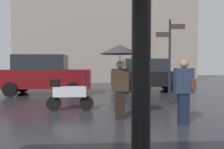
{
  "coord_description": "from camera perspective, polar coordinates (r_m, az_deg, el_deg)",
  "views": [
    {
      "loc": [
        -0.56,
        -2.04,
        1.45
      ],
      "look_at": [
        -0.15,
        5.52,
        1.14
      ],
      "focal_mm": 36.0,
      "sensor_mm": 36.0,
      "label": 1
    }
  ],
  "objects": [
    {
      "name": "building_block",
      "position": [
        20.45,
        -1.52,
        18.48
      ],
      "size": [
        15.27,
        2.46,
        14.26
      ],
      "primitive_type": "cube",
      "color": "gray",
      "rests_on": "ground"
    },
    {
      "name": "parked_scooter",
      "position": [
        7.31,
        -10.97,
        -4.68
      ],
      "size": [
        1.5,
        0.32,
        1.23
      ],
      "rotation": [
        0.0,
        0.0,
        0.07
      ],
      "color": "black",
      "rests_on": "ground"
    },
    {
      "name": "pedestrian_with_bag",
      "position": [
        5.79,
        17.9,
        -3.18
      ],
      "size": [
        0.49,
        0.24,
        1.59
      ],
      "rotation": [
        0.0,
        0.0,
        4.14
      ],
      "color": "black",
      "rests_on": "ground"
    },
    {
      "name": "parked_car_left",
      "position": [
        11.73,
        -16.7,
        0.06
      ],
      "size": [
        4.45,
        1.91,
        1.96
      ],
      "rotation": [
        0.0,
        0.0,
        3.03
      ],
      "color": "#590C0F",
      "rests_on": "ground"
    },
    {
      "name": "pedestrian_with_umbrella",
      "position": [
        6.01,
        2.05,
        4.17
      ],
      "size": [
        1.1,
        1.1,
        2.0
      ],
      "rotation": [
        0.0,
        0.0,
        5.1
      ],
      "color": "black",
      "rests_on": "ground"
    },
    {
      "name": "parked_car_right",
      "position": [
        12.59,
        8.76,
        -0.04
      ],
      "size": [
        4.03,
        2.07,
        1.8
      ],
      "rotation": [
        0.0,
        0.0,
        0.15
      ],
      "color": "black",
      "rests_on": "ground"
    },
    {
      "name": "street_signpost",
      "position": [
        8.59,
        14.47,
        5.23
      ],
      "size": [
        1.08,
        0.08,
        3.13
      ],
      "color": "black",
      "rests_on": "ground"
    }
  ]
}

